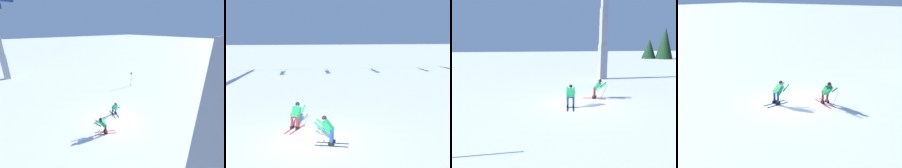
# 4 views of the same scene
# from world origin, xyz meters

# --- Properties ---
(ground_plane) EXTENTS (260.00, 260.00, 0.00)m
(ground_plane) POSITION_xyz_m (0.00, 0.00, 0.00)
(ground_plane) COLOR white
(skier_carving_main) EXTENTS (1.71, 1.01, 1.53)m
(skier_carving_main) POSITION_xyz_m (0.63, -0.67, 0.80)
(skier_carving_main) COLOR black
(skier_carving_main) RESTS_ON ground_plane
(skier_distant_uphill) EXTENTS (1.31, 1.77, 1.58)m
(skier_distant_uphill) POSITION_xyz_m (-0.85, 1.79, 0.83)
(skier_distant_uphill) COLOR red
(skier_distant_uphill) RESTS_ON ground_plane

